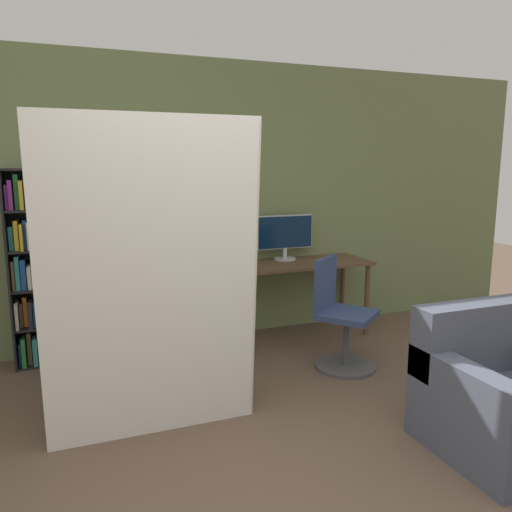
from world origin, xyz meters
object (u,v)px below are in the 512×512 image
(bookshelf, at_px, (46,269))
(monitor, at_px, (285,235))
(mattress_near, at_px, (152,280))
(office_chair, at_px, (340,323))
(armchair, at_px, (500,397))
(mattress_far, at_px, (145,272))

(bookshelf, bearing_deg, monitor, -0.17)
(monitor, height_order, mattress_near, mattress_near)
(office_chair, relative_size, armchair, 1.11)
(monitor, distance_m, bookshelf, 2.26)
(office_chair, xyz_separation_m, bookshelf, (-2.31, 1.04, 0.44))
(bookshelf, height_order, mattress_near, mattress_near)
(monitor, distance_m, armchair, 2.58)
(monitor, relative_size, armchair, 0.71)
(mattress_far, distance_m, armchair, 2.37)
(monitor, height_order, office_chair, monitor)
(bookshelf, relative_size, mattress_far, 0.84)
(mattress_far, bearing_deg, armchair, -31.59)
(office_chair, bearing_deg, mattress_near, -163.35)
(monitor, xyz_separation_m, mattress_far, (-1.60, -1.27, -0.01))
(armchair, bearing_deg, bookshelf, 136.39)
(mattress_near, bearing_deg, office_chair, 16.65)
(bookshelf, xyz_separation_m, mattress_far, (0.66, -1.28, 0.18))
(monitor, height_order, bookshelf, bookshelf)
(mattress_far, relative_size, armchair, 2.37)
(monitor, height_order, mattress_far, mattress_far)
(monitor, xyz_separation_m, armchair, (0.33, -2.46, -0.70))
(armchair, bearing_deg, monitor, 97.76)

